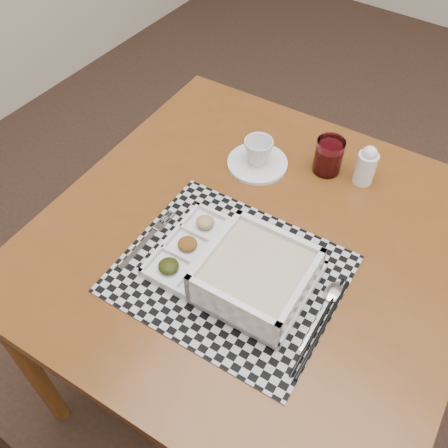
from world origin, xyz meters
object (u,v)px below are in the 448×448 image
(dining_table, at_px, (254,257))
(juice_glass, at_px, (328,157))
(cup, at_px, (258,152))
(creamer_bottle, at_px, (366,165))
(serving_tray, at_px, (249,275))

(dining_table, height_order, juice_glass, juice_glass)
(dining_table, distance_m, juice_glass, 0.30)
(cup, relative_size, juice_glass, 0.80)
(juice_glass, bearing_deg, dining_table, -95.37)
(juice_glass, distance_m, creamer_bottle, 0.09)
(dining_table, relative_size, cup, 13.44)
(dining_table, bearing_deg, creamer_bottle, 68.57)
(cup, distance_m, juice_glass, 0.17)
(dining_table, relative_size, serving_tray, 2.90)
(creamer_bottle, bearing_deg, serving_tray, -98.42)
(serving_tray, relative_size, creamer_bottle, 3.14)
(cup, height_order, creamer_bottle, creamer_bottle)
(dining_table, bearing_deg, serving_tray, -64.46)
(serving_tray, bearing_deg, dining_table, 115.54)
(serving_tray, xyz_separation_m, cup, (-0.18, 0.31, 0.00))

